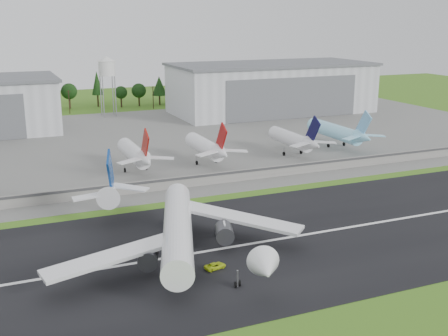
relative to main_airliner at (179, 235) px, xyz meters
name	(u,v)px	position (x,y,z in m)	size (l,w,h in m)	color
ground	(317,254)	(26.75, -9.59, -4.89)	(600.00, 600.00, 0.00)	#3E6919
runway	(293,237)	(26.75, 0.41, -4.84)	(320.00, 60.00, 0.10)	black
runway_centerline	(293,237)	(26.75, 0.41, -4.78)	(220.00, 1.00, 0.02)	white
apron	(155,141)	(26.75, 110.41, -4.84)	(320.00, 150.00, 0.10)	slate
blast_fence	(217,178)	(26.75, 45.40, -3.09)	(240.00, 0.61, 3.50)	gray
hangar_east	(271,88)	(101.75, 155.33, 7.73)	(102.00, 47.00, 25.20)	silver
water_tower	(107,66)	(21.75, 175.41, 19.66)	(8.40, 8.40, 29.40)	#99999E
utility_poles	(113,111)	(26.75, 190.41, -4.89)	(230.00, 3.00, 12.00)	black
treeline	(107,107)	(26.75, 205.41, -4.89)	(320.00, 16.00, 22.00)	black
main_airliner	(179,235)	(0.00, 0.00, 0.00)	(54.39, 57.79, 18.17)	white
ground_vehicle	(215,266)	(4.59, -8.16, -4.18)	(2.03, 4.40, 1.22)	#BFD819
parked_jet_red_a	(136,154)	(8.16, 66.93, 1.04)	(7.36, 31.29, 16.42)	silver
parked_jet_red_b	(208,148)	(32.36, 66.93, 1.05)	(7.36, 31.29, 16.43)	white
parked_jet_navy	(295,140)	(65.23, 66.92, 0.98)	(7.36, 31.29, 16.36)	silver
parked_jet_skyblue	(339,132)	(86.98, 71.95, 1.09)	(7.36, 37.29, 16.53)	#93E0FF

